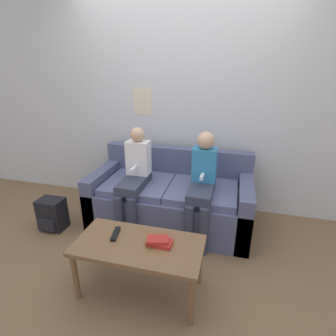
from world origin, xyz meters
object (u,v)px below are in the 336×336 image
Objects in this scene: person_left at (134,176)px; backpack at (52,214)px; couch at (171,199)px; tv_remote at (116,234)px; coffee_table at (139,249)px; person_right at (202,182)px.

backpack is (-0.87, -0.28, -0.44)m from person_left.
couch is 1.02m from tv_remote.
coffee_table is 0.88× the size of person_left.
person_right is at bearing 0.20° from person_left.
person_right is (0.71, 0.00, 0.01)m from person_left.
couch reaches higher than coffee_table.
coffee_table is at bearing -89.50° from couch.
tv_remote is (-0.57, -0.79, -0.16)m from person_right.
person_left reaches higher than tv_remote.
person_right is at bearing -28.23° from couch.
coffee_table is 0.94m from person_right.
person_right reaches higher than couch.
person_left is 3.13× the size of backpack.
person_left reaches higher than backpack.
person_right reaches higher than backpack.
coffee_table is (0.01, -1.03, 0.11)m from couch.
tv_remote is 0.50× the size of backpack.
couch is at bearing 90.50° from coffee_table.
tv_remote reaches higher than coffee_table.
tv_remote is at bearing -101.73° from couch.
coffee_table is at bearing -25.55° from tv_remote.
couch is 1.58× the size of person_left.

